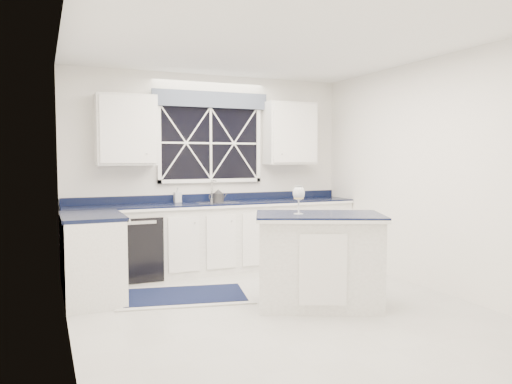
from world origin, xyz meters
name	(u,v)px	position (x,y,z in m)	size (l,w,h in m)	color
ground	(279,310)	(0.00, 0.00, 0.00)	(4.50, 4.50, 0.00)	#B7B8B2
back_wall	(210,172)	(0.00, 2.25, 1.35)	(4.00, 0.10, 2.70)	white
base_cabinets	(197,241)	(-0.33, 1.78, 0.45)	(3.99, 1.60, 0.90)	white
countertop	(217,204)	(0.00, 1.95, 0.92)	(3.98, 0.64, 0.04)	black
dishwasher	(136,247)	(-1.10, 1.95, 0.41)	(0.60, 0.58, 0.82)	black
window	(211,137)	(0.00, 2.20, 1.83)	(1.65, 0.09, 1.26)	black
upper_cabinets	(213,132)	(0.00, 2.08, 1.90)	(3.10, 0.34, 0.90)	white
faucet	(212,190)	(0.00, 2.14, 1.10)	(0.05, 0.20, 0.30)	#B7B7B9
island	(319,260)	(0.45, -0.01, 0.49)	(1.50, 1.24, 0.97)	white
rug	(185,295)	(-0.74, 0.87, 0.01)	(1.62, 1.18, 0.02)	#BAB9B5
kettle	(218,196)	(0.03, 1.98, 1.02)	(0.24, 0.19, 0.18)	#303032
wine_glass	(299,194)	(0.24, 0.05, 1.17)	(0.13, 0.13, 0.30)	silver
soap_bottle	(178,195)	(-0.49, 2.17, 1.04)	(0.09, 0.09, 0.20)	silver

